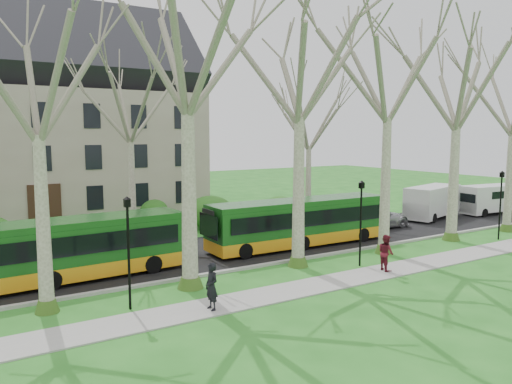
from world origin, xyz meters
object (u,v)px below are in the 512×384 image
Objects in this scene: van_b at (490,200)px; pedestrian_a at (212,286)px; van_a at (432,202)px; sedan at (375,217)px; bus_lead at (58,250)px; bus_follow at (300,222)px; pedestrian_b at (386,253)px.

pedestrian_a is at bearing -158.72° from van_b.
van_a is 1.06× the size of van_b.
van_a is (6.81, 0.62, 0.49)m from sedan.
sedan is at bearing 170.08° from van_a.
bus_lead is 13.66m from bus_follow.
pedestrian_a is at bearing 116.08° from sedan.
bus_follow reaches higher than van_b.
bus_lead is at bearing -178.52° from bus_follow.
sedan is 0.98× the size of van_b.
van_a is 16.80m from pedestrian_b.
van_b is at bearing -1.06° from bus_lead.
van_a is at bearing 175.55° from van_b.
pedestrian_b is (-14.33, -8.77, -0.39)m from van_a.
sedan is 3.04× the size of pedestrian_b.
van_b is at bearing 4.12° from bus_follow.
bus_lead is 6.41× the size of pedestrian_a.
bus_follow is 6.50× the size of pedestrian_b.
pedestrian_a is (-17.26, -8.55, 0.12)m from sedan.
bus_lead is 34.27m from van_b.
bus_lead reaches higher than van_a.
pedestrian_b is at bearing -27.80° from bus_lead.
bus_follow reaches higher than pedestrian_a.
bus_follow is 20.62m from van_b.
van_b is (12.73, -0.50, 0.42)m from sedan.
bus_lead is at bearing 77.52° from pedestrian_b.
van_b is (20.59, 1.10, -0.24)m from bus_follow.
van_b reaches higher than pedestrian_b.
van_a is (28.33, 2.31, -0.18)m from bus_lead.
pedestrian_a is (-29.99, -8.05, -0.29)m from van_b.
bus_lead is at bearing 94.23° from sedan.
sedan is at bearing -30.43° from pedestrian_b.
van_a reaches higher than pedestrian_a.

